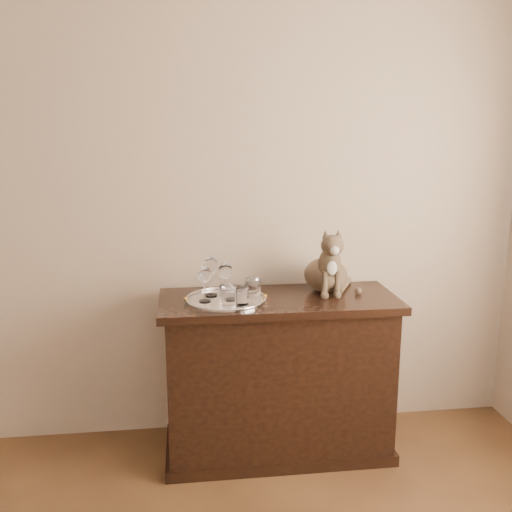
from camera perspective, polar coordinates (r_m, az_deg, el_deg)
The scene contains 10 objects.
wall_back at distance 3.05m, azimuth -9.86°, elevation 6.18°, with size 4.00×0.10×2.70m, color #C4AD93.
sideboard at distance 3.03m, azimuth 2.21°, elevation -11.89°, with size 1.20×0.50×0.85m, color black, non-canonical shape.
tray at distance 2.83m, azimuth -3.02°, elevation -4.44°, with size 0.40×0.40×0.01m, color silver.
wine_glass_a at distance 2.87m, azimuth -4.56°, elevation -2.02°, with size 0.08×0.08×0.20m, color silver, non-canonical shape.
wine_glass_c at distance 2.78m, azimuth -5.17°, elevation -2.76°, with size 0.07×0.07×0.18m, color white, non-canonical shape.
wine_glass_d at distance 2.82m, azimuth -3.08°, elevation -2.45°, with size 0.07×0.07×0.18m, color white, non-canonical shape.
tumbler_a at distance 2.73m, azimuth -1.55°, elevation -3.98°, with size 0.08×0.08×0.09m, color white.
tumbler_b at distance 2.72m, azimuth -2.76°, elevation -3.98°, with size 0.09×0.09×0.10m, color silver.
tumbler_c at distance 2.85m, azimuth -0.33°, elevation -3.22°, with size 0.08×0.08×0.09m, color white.
cat at distance 2.98m, azimuth 7.03°, elevation -0.26°, with size 0.34×0.32×0.35m, color #493B2B, non-canonical shape.
Camera 1 is at (0.14, -0.78, 1.68)m, focal length 40.00 mm.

